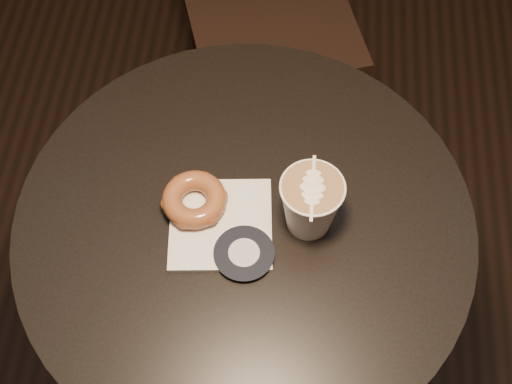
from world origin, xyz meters
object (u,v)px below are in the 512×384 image
(cafe_table, at_px, (246,273))
(doughnut, at_px, (194,199))
(latte_cup, at_px, (310,205))
(pastry_bag, at_px, (221,224))

(cafe_table, height_order, doughnut, doughnut)
(latte_cup, bearing_deg, doughnut, 176.62)
(doughnut, xyz_separation_m, latte_cup, (0.17, -0.01, 0.03))
(cafe_table, height_order, pastry_bag, pastry_bag)
(pastry_bag, distance_m, doughnut, 0.05)
(latte_cup, bearing_deg, cafe_table, -176.68)
(cafe_table, bearing_deg, pastry_bag, -160.46)
(pastry_bag, height_order, latte_cup, latte_cup)
(pastry_bag, bearing_deg, latte_cup, 2.46)
(pastry_bag, xyz_separation_m, doughnut, (-0.04, 0.03, 0.02))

